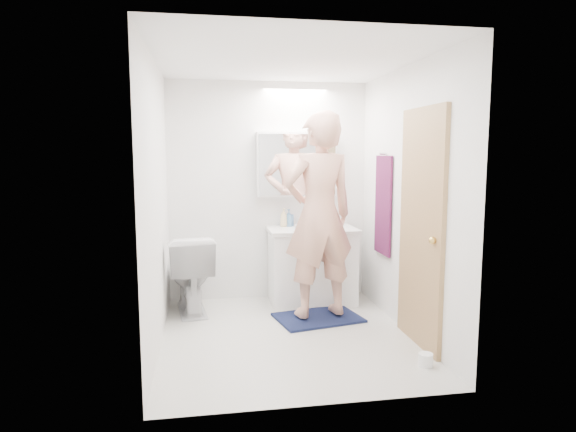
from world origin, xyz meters
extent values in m
plane|color=silver|center=(0.00, 0.00, 0.00)|extent=(2.50, 2.50, 0.00)
plane|color=white|center=(0.00, 0.00, 2.40)|extent=(2.50, 2.50, 0.00)
plane|color=white|center=(0.00, 1.25, 1.20)|extent=(2.50, 0.00, 2.50)
plane|color=white|center=(0.00, -1.25, 1.20)|extent=(2.50, 0.00, 2.50)
plane|color=white|center=(-1.10, 0.00, 1.20)|extent=(0.00, 2.50, 2.50)
plane|color=white|center=(1.10, 0.00, 1.20)|extent=(0.00, 2.50, 2.50)
cube|color=white|center=(0.43, 0.96, 0.39)|extent=(0.90, 0.55, 0.78)
cube|color=silver|center=(0.43, 0.96, 0.80)|extent=(0.95, 0.58, 0.04)
cylinder|color=white|center=(0.43, 0.99, 0.84)|extent=(0.36, 0.36, 0.03)
cylinder|color=#B6B6BA|center=(0.43, 1.19, 0.90)|extent=(0.02, 0.02, 0.16)
cube|color=white|center=(0.30, 1.18, 1.50)|extent=(0.88, 0.14, 0.70)
cube|color=silver|center=(0.30, 1.10, 1.50)|extent=(0.84, 0.01, 0.66)
imported|color=white|center=(-0.87, 0.85, 0.40)|extent=(0.54, 0.84, 0.81)
cube|color=#151D43|center=(0.38, 0.40, 0.01)|extent=(0.90, 0.70, 0.02)
imported|color=#DF9F86|center=(0.38, 0.40, 1.03)|extent=(0.80, 0.61, 1.97)
cube|color=tan|center=(1.08, -0.35, 1.00)|extent=(0.04, 0.80, 2.00)
sphere|color=gold|center=(1.04, -0.65, 0.95)|extent=(0.06, 0.06, 0.06)
cube|color=black|center=(1.08, 0.55, 1.10)|extent=(0.02, 0.42, 1.00)
cylinder|color=silver|center=(1.07, 0.55, 1.62)|extent=(0.07, 0.02, 0.02)
imported|color=#D4BF89|center=(0.15, 1.11, 0.92)|extent=(0.11, 0.11, 0.20)
imported|color=#5182AE|center=(0.21, 1.15, 0.91)|extent=(0.12, 0.12, 0.19)
imported|color=#3A59B0|center=(0.67, 1.12, 0.87)|extent=(0.14, 0.14, 0.10)
cylinder|color=white|center=(0.94, -0.80, 0.05)|extent=(0.11, 0.11, 0.10)
camera|label=1|loc=(-0.70, -4.20, 1.63)|focal=30.88mm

